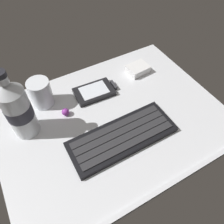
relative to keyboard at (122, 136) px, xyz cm
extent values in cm
cube|color=silver|center=(0.87, 7.07, -1.81)|extent=(64.00, 48.00, 2.00)
cube|color=silver|center=(0.87, -16.33, -0.41)|extent=(64.00, 1.20, 0.80)
cube|color=black|center=(0.00, 0.00, -0.11)|extent=(29.01, 11.02, 1.40)
cube|color=#28282B|center=(0.00, 3.30, 0.74)|extent=(26.68, 2.02, 0.30)
cube|color=#28282B|center=(0.00, 1.10, 0.74)|extent=(26.68, 2.02, 0.30)
cube|color=#28282B|center=(0.00, -1.10, 0.74)|extent=(26.68, 2.02, 0.30)
cube|color=#28282B|center=(0.00, -3.30, 0.74)|extent=(26.68, 2.02, 0.30)
cube|color=black|center=(1.37, 18.57, -0.11)|extent=(12.42, 8.27, 1.40)
cube|color=silver|center=(1.37, 18.57, 0.64)|extent=(8.73, 6.40, 0.10)
cube|color=#333338|center=(7.76, 18.20, -0.11)|extent=(1.02, 3.84, 1.12)
cylinder|color=silver|center=(-14.18, 22.45, 3.44)|extent=(6.40, 6.40, 8.50)
cylinder|color=yellow|center=(-14.18, 22.45, 2.45)|extent=(5.50, 5.50, 6.12)
cylinder|color=silver|center=(-21.19, 14.98, 6.69)|extent=(6.60, 6.60, 15.00)
cone|color=silver|center=(-21.19, 14.98, 15.59)|extent=(6.60, 6.60, 2.80)
cylinder|color=silver|center=(-21.19, 14.98, 17.89)|extent=(2.51, 2.51, 1.80)
cylinder|color=#2D2D38|center=(-21.19, 14.98, 7.44)|extent=(6.73, 6.73, 3.80)
cube|color=white|center=(18.61, 20.52, 0.39)|extent=(7.42, 6.13, 2.40)
sphere|color=purple|center=(-10.07, 14.98, 0.29)|extent=(2.20, 2.20, 2.20)
camera|label=1|loc=(-17.84, -26.21, 49.49)|focal=35.18mm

